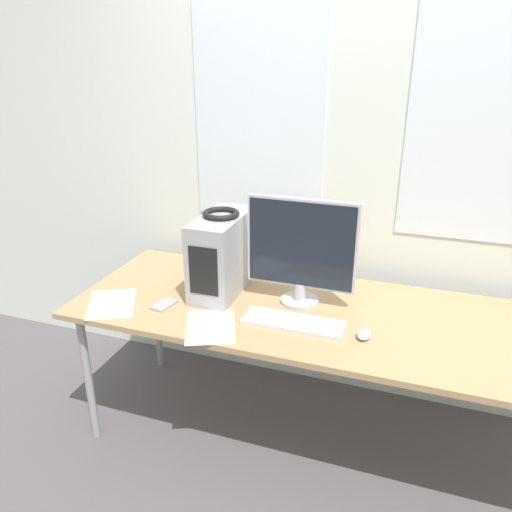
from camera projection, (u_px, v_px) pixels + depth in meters
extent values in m
plane|color=#565156|center=(307.00, 508.00, 2.20)|extent=(14.00, 14.00, 0.00)
cube|color=silver|center=(363.00, 160.00, 2.53)|extent=(8.00, 0.06, 2.70)
cube|color=white|center=(258.00, 116.00, 2.59)|extent=(0.71, 0.01, 1.11)
cube|color=white|center=(488.00, 125.00, 2.26)|extent=(0.71, 0.01, 1.11)
cube|color=tan|center=(335.00, 317.00, 2.28)|extent=(2.46, 0.84, 0.03)
cylinder|color=#99999E|center=(88.00, 378.00, 2.48)|extent=(0.04, 0.04, 0.72)
cylinder|color=#99999E|center=(157.00, 314.00, 3.07)|extent=(0.04, 0.04, 0.72)
cube|color=#9E9EA3|center=(222.00, 254.00, 2.44)|extent=(0.20, 0.44, 0.39)
cube|color=black|center=(203.00, 271.00, 2.25)|extent=(0.14, 0.00, 0.23)
torus|color=black|center=(221.00, 214.00, 2.36)|extent=(0.18, 0.18, 0.03)
cylinder|color=#B7B7BC|center=(299.00, 300.00, 2.39)|extent=(0.18, 0.18, 0.02)
cylinder|color=#B7B7BC|center=(300.00, 291.00, 2.37)|extent=(0.05, 0.05, 0.08)
cube|color=#B7B7BC|center=(302.00, 244.00, 2.28)|extent=(0.51, 0.03, 0.43)
cube|color=black|center=(301.00, 245.00, 2.26)|extent=(0.49, 0.00, 0.40)
cube|color=silver|center=(293.00, 323.00, 2.19)|extent=(0.45, 0.15, 0.02)
cube|color=white|center=(293.00, 320.00, 2.18)|extent=(0.41, 0.13, 0.00)
ellipsoid|color=#B2B2B7|center=(364.00, 334.00, 2.09)|extent=(0.06, 0.09, 0.03)
cube|color=#99999E|center=(164.00, 305.00, 2.35)|extent=(0.10, 0.14, 0.01)
cube|color=white|center=(112.00, 304.00, 2.37)|extent=(0.33, 0.36, 0.00)
cube|color=white|center=(210.00, 326.00, 2.17)|extent=(0.31, 0.35, 0.00)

